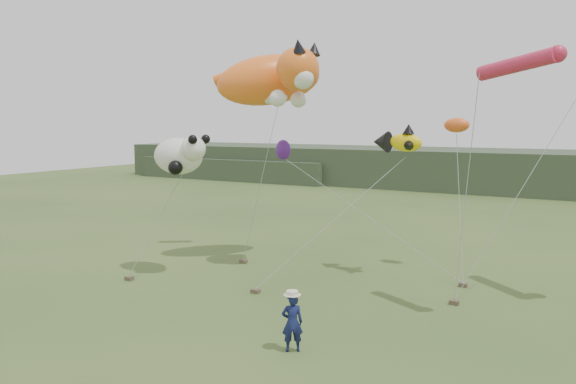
% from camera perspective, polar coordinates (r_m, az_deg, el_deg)
% --- Properties ---
extents(ground, '(120.00, 120.00, 0.00)m').
position_cam_1_polar(ground, '(18.83, -1.42, -13.89)').
color(ground, '#385123').
rests_on(ground, ground).
extents(headland, '(90.00, 13.00, 4.00)m').
position_cam_1_polar(headland, '(61.17, 18.09, 2.14)').
color(headland, '#2D3D28').
rests_on(headland, ground).
extents(festival_attendant, '(0.76, 0.72, 1.75)m').
position_cam_1_polar(festival_attendant, '(16.95, 0.44, -13.13)').
color(festival_attendant, '#131B4A').
rests_on(festival_attendant, ground).
extents(sandbag_anchors, '(13.28, 6.36, 0.17)m').
position_cam_1_polar(sandbag_anchors, '(23.82, 1.53, -9.17)').
color(sandbag_anchors, brown).
rests_on(sandbag_anchors, ground).
extents(cat_kite, '(6.91, 5.62, 3.16)m').
position_cam_1_polar(cat_kite, '(26.96, -1.33, 11.45)').
color(cat_kite, orange).
rests_on(cat_kite, ground).
extents(fish_kite, '(2.47, 1.64, 1.25)m').
position_cam_1_polar(fish_kite, '(24.85, 10.98, 5.05)').
color(fish_kite, yellow).
rests_on(fish_kite, ground).
extents(panda_kite, '(2.84, 1.84, 1.76)m').
position_cam_1_polar(panda_kite, '(25.09, -10.87, 3.69)').
color(panda_kite, white).
rests_on(panda_kite, ground).
extents(misc_kites, '(9.55, 1.40, 2.12)m').
position_cam_1_polar(misc_kites, '(27.37, 7.79, 5.44)').
color(misc_kites, '#ED5B1F').
rests_on(misc_kites, ground).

